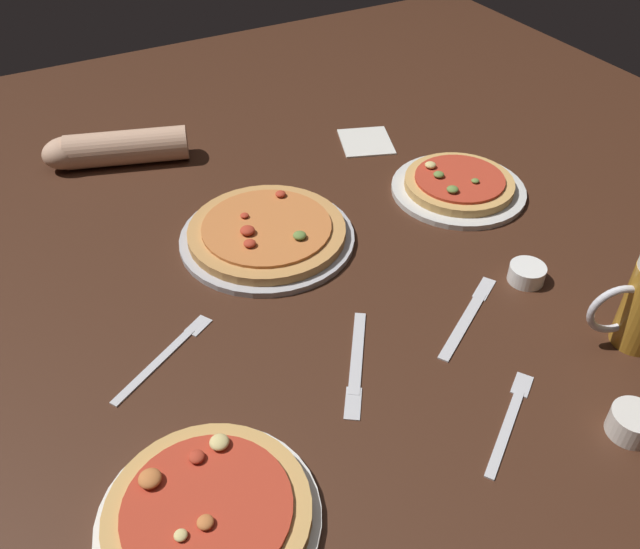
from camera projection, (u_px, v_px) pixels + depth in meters
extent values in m
cube|color=#3D2114|center=(320.00, 289.00, 1.18)|extent=(2.40, 2.40, 0.03)
cylinder|color=silver|center=(209.00, 519.00, 0.82)|extent=(0.28, 0.28, 0.01)
cylinder|color=tan|center=(208.00, 513.00, 0.81)|extent=(0.26, 0.26, 0.02)
cylinder|color=#B73823|center=(207.00, 508.00, 0.81)|extent=(0.21, 0.21, 0.01)
ellipsoid|color=#C67038|center=(205.00, 522.00, 0.78)|extent=(0.02, 0.02, 0.01)
ellipsoid|color=#B73823|center=(197.00, 457.00, 0.85)|extent=(0.02, 0.02, 0.01)
ellipsoid|color=#C67038|center=(150.00, 479.00, 0.82)|extent=(0.03, 0.03, 0.01)
ellipsoid|color=#DBC67A|center=(219.00, 442.00, 0.87)|extent=(0.03, 0.03, 0.01)
ellipsoid|color=#DBC67A|center=(181.00, 535.00, 0.77)|extent=(0.02, 0.02, 0.01)
cylinder|color=#B2B2B7|center=(267.00, 238.00, 1.27)|extent=(0.33, 0.33, 0.01)
cylinder|color=tan|center=(267.00, 232.00, 1.26)|extent=(0.30, 0.30, 0.02)
cylinder|color=#C67038|center=(267.00, 226.00, 1.25)|extent=(0.25, 0.25, 0.01)
ellipsoid|color=#B73823|center=(281.00, 194.00, 1.32)|extent=(0.02, 0.02, 0.01)
ellipsoid|color=#B73823|center=(245.00, 215.00, 1.26)|extent=(0.02, 0.02, 0.01)
ellipsoid|color=#B73823|center=(250.00, 243.00, 1.20)|extent=(0.02, 0.02, 0.01)
ellipsoid|color=olive|center=(300.00, 235.00, 1.21)|extent=(0.02, 0.02, 0.01)
ellipsoid|color=#B73823|center=(247.00, 230.00, 1.22)|extent=(0.03, 0.03, 0.01)
cylinder|color=silver|center=(458.00, 189.00, 1.40)|extent=(0.28, 0.28, 0.01)
cylinder|color=tan|center=(459.00, 183.00, 1.39)|extent=(0.23, 0.23, 0.02)
cylinder|color=#B73823|center=(460.00, 178.00, 1.38)|extent=(0.19, 0.19, 0.01)
ellipsoid|color=#DBC67A|center=(430.00, 165.00, 1.40)|extent=(0.02, 0.02, 0.01)
ellipsoid|color=olive|center=(453.00, 189.00, 1.33)|extent=(0.02, 0.02, 0.01)
ellipsoid|color=olive|center=(475.00, 181.00, 1.36)|extent=(0.02, 0.02, 0.01)
ellipsoid|color=olive|center=(439.00, 175.00, 1.37)|extent=(0.02, 0.02, 0.01)
torus|color=silver|center=(617.00, 310.00, 1.01)|extent=(0.09, 0.04, 0.10)
cylinder|color=silver|center=(632.00, 423.00, 0.92)|extent=(0.07, 0.07, 0.04)
cylinder|color=white|center=(527.00, 273.00, 1.17)|extent=(0.06, 0.06, 0.03)
cube|color=silver|center=(366.00, 141.00, 1.56)|extent=(0.15, 0.16, 0.01)
cube|color=silver|center=(505.00, 432.00, 0.93)|extent=(0.14, 0.11, 0.01)
cube|color=silver|center=(522.00, 384.00, 0.99)|extent=(0.05, 0.05, 0.00)
cube|color=silver|center=(463.00, 324.00, 1.09)|extent=(0.16, 0.11, 0.01)
cube|color=silver|center=(484.00, 288.00, 1.16)|extent=(0.06, 0.05, 0.00)
cube|color=silver|center=(154.00, 364.00, 1.02)|extent=(0.16, 0.10, 0.01)
cube|color=silver|center=(197.00, 323.00, 1.09)|extent=(0.05, 0.04, 0.00)
cube|color=silver|center=(357.00, 351.00, 1.05)|extent=(0.11, 0.16, 0.01)
cube|color=silver|center=(353.00, 403.00, 0.97)|extent=(0.05, 0.06, 0.00)
cylinder|color=tan|center=(127.00, 147.00, 1.47)|extent=(0.27, 0.15, 0.08)
ellipsoid|color=tan|center=(66.00, 153.00, 1.45)|extent=(0.10, 0.08, 0.07)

